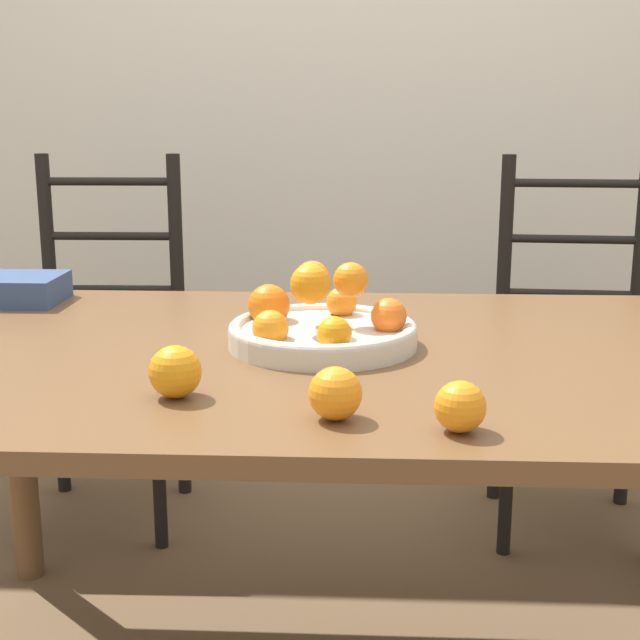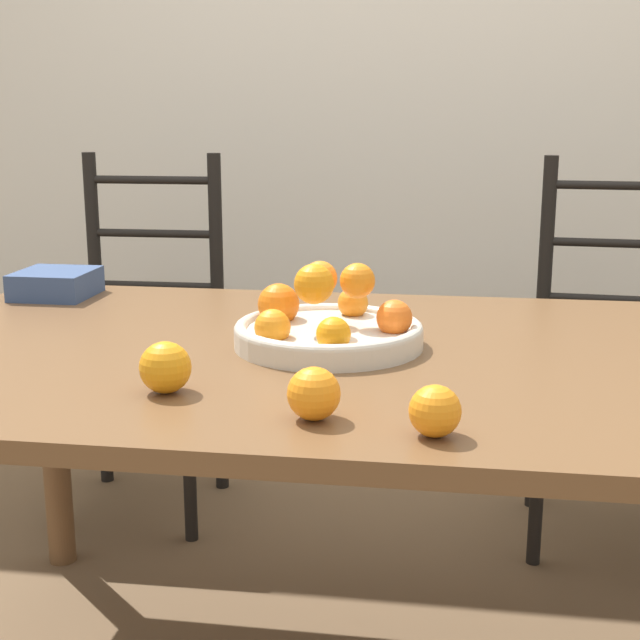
{
  "view_description": "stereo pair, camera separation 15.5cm",
  "coord_description": "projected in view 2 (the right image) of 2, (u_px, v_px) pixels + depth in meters",
  "views": [
    {
      "loc": [
        0.03,
        -1.59,
        1.16
      ],
      "look_at": [
        -0.04,
        -0.09,
        0.81
      ],
      "focal_mm": 50.0,
      "sensor_mm": 36.0,
      "label": 1
    },
    {
      "loc": [
        0.18,
        -1.58,
        1.16
      ],
      "look_at": [
        -0.04,
        -0.09,
        0.81
      ],
      "focal_mm": 50.0,
      "sensor_mm": 36.0,
      "label": 2
    }
  ],
  "objects": [
    {
      "name": "wall_back",
      "position": [
        406.0,
        69.0,
        3.02
      ],
      "size": [
        8.0,
        0.06,
        2.6
      ],
      "color": "silver",
      "rests_on": "ground_plane"
    },
    {
      "name": "dining_table",
      "position": [
        350.0,
        391.0,
        1.66
      ],
      "size": [
        1.79,
        1.06,
        0.73
      ],
      "color": "brown",
      "rests_on": "ground_plane"
    },
    {
      "name": "fruit_bowl",
      "position": [
        327.0,
        326.0,
        1.66
      ],
      "size": [
        0.35,
        0.35,
        0.16
      ],
      "color": "beige",
      "rests_on": "dining_table"
    },
    {
      "name": "orange_loose_0",
      "position": [
        165.0,
        367.0,
        1.39
      ],
      "size": [
        0.08,
        0.08,
        0.08
      ],
      "color": "orange",
      "rests_on": "dining_table"
    },
    {
      "name": "orange_loose_1",
      "position": [
        314.0,
        394.0,
        1.27
      ],
      "size": [
        0.08,
        0.08,
        0.08
      ],
      "color": "orange",
      "rests_on": "dining_table"
    },
    {
      "name": "orange_loose_2",
      "position": [
        435.0,
        411.0,
        1.2
      ],
      "size": [
        0.07,
        0.07,
        0.07
      ],
      "color": "orange",
      "rests_on": "dining_table"
    },
    {
      "name": "chair_left",
      "position": [
        144.0,
        346.0,
        2.6
      ],
      "size": [
        0.43,
        0.41,
        1.04
      ],
      "rotation": [
        0.0,
        0.0,
        0.02
      ],
      "color": "black",
      "rests_on": "ground_plane"
    },
    {
      "name": "chair_right",
      "position": [
        614.0,
        365.0,
        2.41
      ],
      "size": [
        0.45,
        0.43,
        1.04
      ],
      "rotation": [
        0.0,
        0.0,
        -0.06
      ],
      "color": "black",
      "rests_on": "ground_plane"
    },
    {
      "name": "book_stack",
      "position": [
        56.0,
        284.0,
        2.11
      ],
      "size": [
        0.17,
        0.18,
        0.06
      ],
      "color": "#334770",
      "rests_on": "dining_table"
    }
  ]
}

